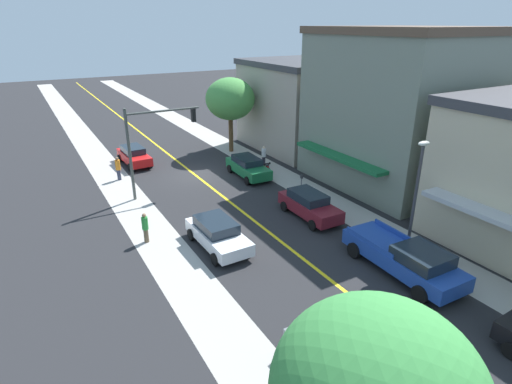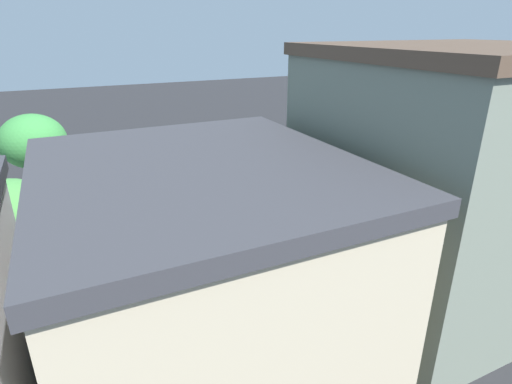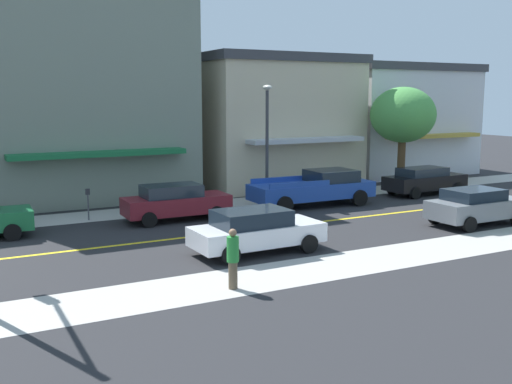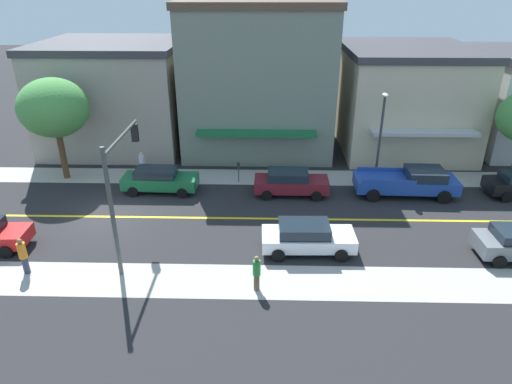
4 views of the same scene
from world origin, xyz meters
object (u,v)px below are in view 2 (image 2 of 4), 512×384
Objects in this scene: parking_meter at (352,206)px; maroon_sedan_left_curb at (293,206)px; green_sedan_left_curb at (394,188)px; grey_sedan_right_curb at (104,198)px; white_sedan_right_curb at (244,178)px; blue_pickup_truck at (182,229)px; street_tree_right_corner at (33,142)px; pedestrian_white_shirt at (439,195)px; street_tree_left_far at (10,219)px; red_sedan_right_curb at (402,151)px; pedestrian_green_shirt at (255,161)px; traffic_light_mast at (336,122)px; street_tree_left_near at (494,129)px; black_sedan_left_curb at (42,259)px; small_dog at (429,204)px; street_lamp at (219,191)px; pedestrian_orange_shirt at (361,148)px; fire_hydrant at (411,202)px.

maroon_sedan_left_curb reaches higher than parking_meter.
green_sedan_left_curb is 1.11× the size of grey_sedan_right_curb.
blue_pickup_truck is at bearing 42.80° from white_sedan_right_curb.
street_tree_right_corner is 3.76× the size of pedestrian_white_shirt.
grey_sedan_right_curb is 0.92× the size of white_sedan_right_curb.
white_sedan_right_curb is at bearing -35.26° from green_sedan_left_curb.
street_tree_left_far is 1.39× the size of grey_sedan_right_curb.
grey_sedan_right_curb is at bearing 115.69° from pedestrian_white_shirt.
maroon_sedan_left_curb is (1.81, 3.34, -0.09)m from parking_meter.
grey_sedan_right_curb is at bearing -2.97° from red_sedan_right_curb.
pedestrian_green_shirt reaches higher than red_sedan_right_curb.
traffic_light_mast is 1.34× the size of white_sedan_right_curb.
street_tree_left_near is 1.38× the size of black_sedan_left_curb.
black_sedan_left_curb is 7.67× the size of small_dog.
blue_pickup_truck is (-9.51, -7.11, -3.61)m from street_tree_right_corner.
parking_meter is 0.81× the size of pedestrian_green_shirt.
parking_meter is at bearing 172.63° from blue_pickup_truck.
street_lamp is 3.43× the size of pedestrian_green_shirt.
pedestrian_orange_shirt is (8.89, -4.25, 0.15)m from green_sedan_left_curb.
traffic_light_mast reaches higher than black_sedan_left_curb.
traffic_light_mast is at bearing -28.46° from parking_meter.
blue_pickup_truck reaches higher than pedestrian_white_shirt.
pedestrian_orange_shirt is (2.21, -13.03, 0.16)m from white_sedan_right_curb.
maroon_sedan_left_curb is at bearing 0.24° from green_sedan_left_curb.
street_lamp is 0.94× the size of blue_pickup_truck.
green_sedan_left_curb is (-9.63, -22.68, -3.69)m from street_tree_right_corner.
small_dog is (-0.38, 5.79, -4.51)m from street_tree_left_near.
pedestrian_orange_shirt is 11.62m from pedestrian_white_shirt.
green_sedan_left_curb is at bearing 73.82° from street_tree_left_near.
black_sedan_left_curb is (1.84, 22.77, 0.44)m from fire_hydrant.
street_tree_right_corner reaches higher than street_tree_left_far.
parking_meter is at bearing -59.44° from pedestrian_orange_shirt.
street_tree_left_near is 22.82m from blue_pickup_truck.
pedestrian_orange_shirt reaches higher than grey_sedan_right_curb.
small_dog is (-9.36, -20.06, -0.50)m from grey_sedan_right_curb.
street_tree_left_far is at bearing 65.43° from grey_sedan_right_curb.
traffic_light_mast is at bearing -156.14° from small_dog.
black_sedan_left_curb is (-6.80, 30.17, 0.00)m from red_sedan_right_curb.
grey_sedan_right_curb is 22.14m from small_dog.
grey_sedan_right_curb is (8.96, 5.03, -2.88)m from street_lamp.
parking_meter is 0.22× the size of blue_pickup_truck.
pedestrian_white_shirt is at bearing 137.74° from white_sedan_right_curb.
fire_hydrant is at bearing -92.29° from parking_meter.
traffic_light_mast is 19.22m from grey_sedan_right_curb.
blue_pickup_truck is at bearing -65.11° from traffic_light_mast.
blue_pickup_truck is at bearing 84.64° from street_tree_left_near.
street_lamp is 15.41m from small_dog.
grey_sedan_right_curb is at bearing 58.80° from parking_meter.
fire_hydrant is 0.41× the size of pedestrian_orange_shirt.
street_tree_left_far is 8.02× the size of fire_hydrant.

